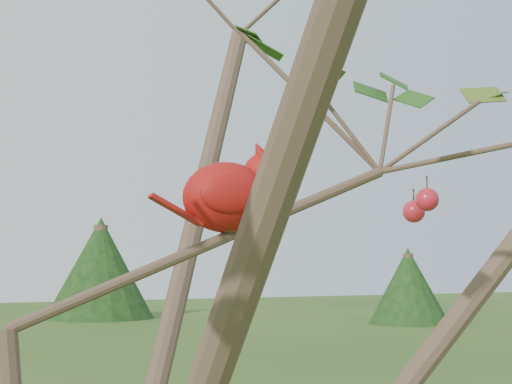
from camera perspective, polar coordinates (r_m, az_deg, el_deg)
crabapple_tree at (r=1.07m, az=-12.71°, el=-1.00°), size 2.35×2.05×2.95m
cardinal at (r=1.24m, az=-1.85°, el=-0.13°), size 0.23×0.12×0.16m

